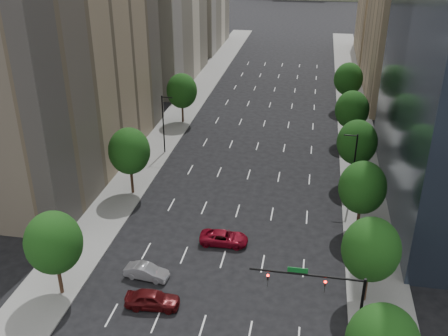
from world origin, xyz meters
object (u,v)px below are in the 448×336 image
Objects in this scene: traffic_signal at (331,294)px; car_red_far at (224,238)px; car_maroon at (152,299)px; car_silver at (147,272)px.

traffic_signal reaches higher than car_red_far.
car_maroon is (-15.53, 1.75, -4.32)m from traffic_signal.
car_maroon is 1.14× the size of car_silver.
car_red_far is (-10.93, 12.88, -4.44)m from traffic_signal.
traffic_signal is 1.83× the size of car_maroon.
traffic_signal is at bearing -141.22° from car_red_far.
car_red_far reaches higher than car_silver.
car_maroon is 12.04m from car_red_far.
car_silver is 9.65m from car_red_far.
traffic_signal is 16.21m from car_maroon.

